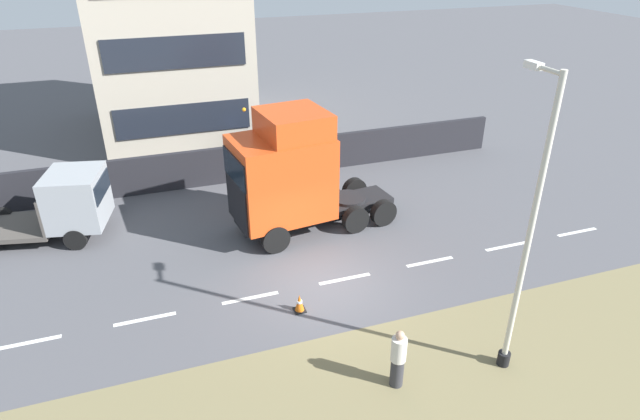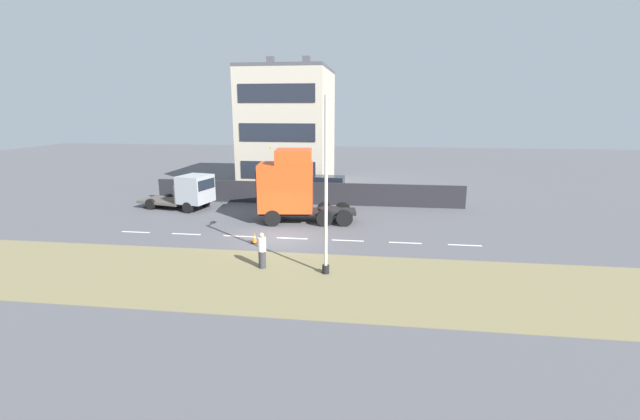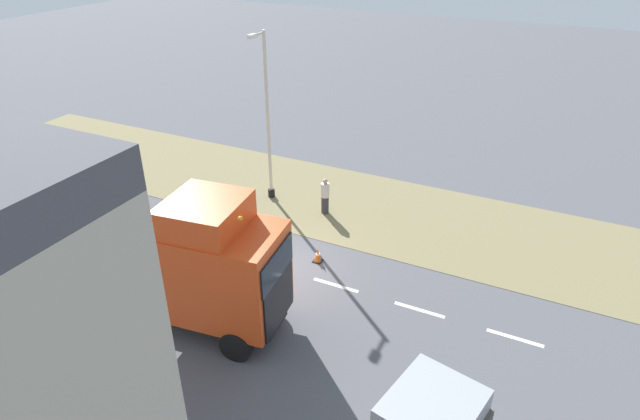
{
  "view_description": "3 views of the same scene",
  "coord_description": "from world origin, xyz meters",
  "px_view_note": "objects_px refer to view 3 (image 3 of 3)",
  "views": [
    {
      "loc": [
        -13.62,
        4.86,
        10.28
      ],
      "look_at": [
        0.48,
        0.01,
        2.48
      ],
      "focal_mm": 30.0,
      "sensor_mm": 36.0,
      "label": 1
    },
    {
      "loc": [
        -23.06,
        -5.38,
        7.31
      ],
      "look_at": [
        -0.56,
        -2.39,
        1.86
      ],
      "focal_mm": 24.0,
      "sensor_mm": 36.0,
      "label": 2
    },
    {
      "loc": [
        14.56,
        8.99,
        12.06
      ],
      "look_at": [
        -1.19,
        1.26,
        2.29
      ],
      "focal_mm": 30.0,
      "sensor_mm": 36.0,
      "label": 3
    }
  ],
  "objects_px": {
    "lorry_cab": "(219,269)",
    "traffic_cone_lead": "(318,255)",
    "lamp_post": "(267,126)",
    "pedestrian": "(325,196)"
  },
  "relations": [
    {
      "from": "lorry_cab",
      "to": "traffic_cone_lead",
      "type": "height_order",
      "value": "lorry_cab"
    },
    {
      "from": "lorry_cab",
      "to": "lamp_post",
      "type": "distance_m",
      "value": 9.41
    },
    {
      "from": "lorry_cab",
      "to": "pedestrian",
      "type": "xyz_separation_m",
      "value": [
        -8.47,
        -0.37,
        -1.52
      ]
    },
    {
      "from": "lorry_cab",
      "to": "lamp_post",
      "type": "xyz_separation_m",
      "value": [
        -8.69,
        -3.39,
        1.27
      ]
    },
    {
      "from": "traffic_cone_lead",
      "to": "lorry_cab",
      "type": "bearing_deg",
      "value": -12.59
    },
    {
      "from": "lorry_cab",
      "to": "lamp_post",
      "type": "height_order",
      "value": "lamp_post"
    },
    {
      "from": "pedestrian",
      "to": "lamp_post",
      "type": "bearing_deg",
      "value": -94.04
    },
    {
      "from": "lamp_post",
      "to": "traffic_cone_lead",
      "type": "height_order",
      "value": "lamp_post"
    },
    {
      "from": "lamp_post",
      "to": "pedestrian",
      "type": "height_order",
      "value": "lamp_post"
    },
    {
      "from": "pedestrian",
      "to": "traffic_cone_lead",
      "type": "height_order",
      "value": "pedestrian"
    }
  ]
}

